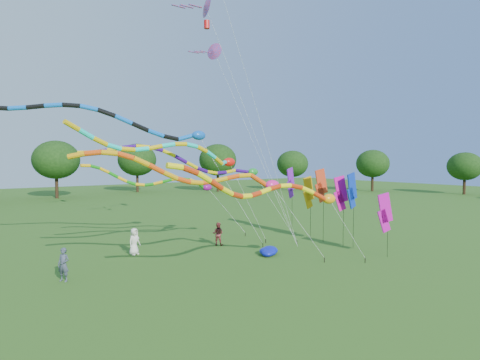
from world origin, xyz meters
TOP-DOWN VIEW (x-y plane):
  - ground at (0.00, 0.00)m, footprint 160.00×160.00m
  - tree_ring at (-0.30, 1.33)m, footprint 120.44×115.13m
  - tube_kite_red at (-3.14, -0.44)m, footprint 12.74×1.31m
  - tube_kite_orange at (-5.20, 2.77)m, footprint 13.23×3.34m
  - tube_kite_purple at (-3.77, 6.54)m, footprint 14.09×2.30m
  - tube_kite_blue at (-7.92, 9.24)m, footprint 16.94×6.25m
  - tube_kite_cyan at (-5.15, 5.59)m, footprint 13.98×2.71m
  - tube_kite_green at (-3.51, 11.47)m, footprint 11.65×2.53m
  - delta_kite_high_a at (-2.92, 6.71)m, footprint 7.69×3.52m
  - delta_kite_high_c at (0.43, 11.06)m, footprint 4.33×7.92m
  - banner_pole_red at (5.82, 5.04)m, footprint 1.16×0.26m
  - banner_pole_blue_b at (6.03, 2.45)m, footprint 1.16×0.20m
  - banner_pole_magenta_a at (5.62, -0.40)m, footprint 1.14×0.40m
  - banner_pole_magenta_b at (5.84, 3.25)m, footprint 1.13×0.43m
  - banner_pole_violet at (6.14, 8.60)m, footprint 1.14×0.39m
  - banner_pole_orange at (5.99, 6.46)m, footprint 1.16×0.08m
  - blue_nylon_heap at (0.35, 4.12)m, footprint 1.96×1.90m
  - person_a at (-6.64, 9.42)m, footprint 0.98×0.83m
  - person_b at (-11.59, 6.12)m, footprint 0.70×0.73m
  - person_c at (-0.78, 8.68)m, footprint 0.98×1.00m

SIDE VIEW (x-z plane):
  - ground at x=0.00m, z-range 0.00..0.00m
  - blue_nylon_heap at x=0.35m, z-range -0.03..0.56m
  - person_c at x=-0.78m, z-range 0.00..1.62m
  - person_b at x=-11.59m, z-range 0.00..1.69m
  - person_a at x=-6.64m, z-range 0.00..1.71m
  - banner_pole_magenta_a at x=5.62m, z-range 0.77..4.83m
  - banner_pole_orange at x=5.99m, z-range 1.15..5.98m
  - banner_pole_magenta_b at x=5.84m, z-range 1.22..6.21m
  - banner_pole_blue_b at x=6.03m, z-range 1.34..6.56m
  - banner_pole_red at x=5.82m, z-range 1.44..6.88m
  - banner_pole_violet at x=6.14m, z-range 1.45..6.90m
  - tube_kite_green at x=-3.51m, z-range 1.35..7.65m
  - tube_kite_red at x=-3.14m, z-range 1.31..7.79m
  - tube_kite_orange at x=-5.20m, z-range 1.72..8.79m
  - tree_ring at x=-0.30m, z-range 0.74..10.34m
  - tube_kite_purple at x=-3.77m, z-range 2.08..9.59m
  - tube_kite_cyan at x=-5.15m, z-range 2.30..10.69m
  - tube_kite_blue at x=-7.92m, z-range 3.27..13.50m
  - delta_kite_high_c at x=0.43m, z-range 6.37..22.18m
  - delta_kite_high_a at x=-2.92m, z-range 7.21..23.82m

